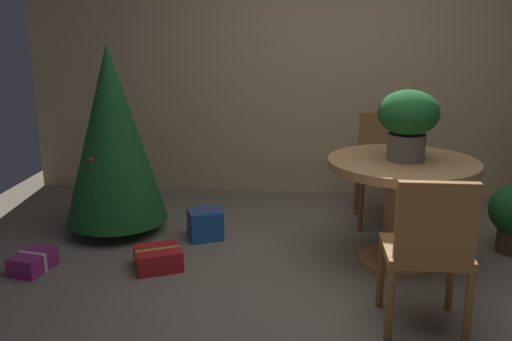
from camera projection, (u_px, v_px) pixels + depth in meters
name	position (u px, v px, depth m)	size (l,w,h in m)	color
ground_plane	(344.00, 294.00, 3.49)	(6.60, 6.60, 0.00)	#756B5B
back_wall_panel	(335.00, 62.00, 5.27)	(6.00, 0.10, 2.60)	tan
round_dining_table	(401.00, 189.00, 3.81)	(1.03, 1.03, 0.76)	#B27F4C
flower_vase	(408.00, 119.00, 3.68)	(0.41, 0.41, 0.48)	#665B51
wooden_chair_far	(383.00, 162.00, 4.68)	(0.44, 0.45, 0.92)	brown
wooden_chair_near	(429.00, 246.00, 2.95)	(0.45, 0.41, 0.90)	brown
holiday_tree	(112.00, 135.00, 4.35)	(0.81, 0.81, 1.52)	brown
gift_box_purple	(33.00, 262.00, 3.81)	(0.26, 0.33, 0.13)	#9E287A
gift_box_red	(158.00, 258.00, 3.85)	(0.39, 0.38, 0.14)	red
gift_box_blue	(205.00, 225.00, 4.37)	(0.32, 0.30, 0.24)	#1E569E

